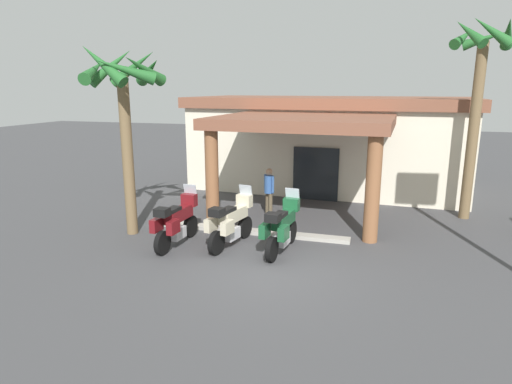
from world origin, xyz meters
TOP-DOWN VIEW (x-y plane):
  - ground_plane at (0.00, 0.00)m, footprint 80.00×80.00m
  - motel_building at (0.09, 9.44)m, footprint 12.05×10.41m
  - motorcycle_maroon at (-2.90, 0.72)m, footprint 0.73×2.21m
  - motorcycle_cream at (-1.42, 1.13)m, footprint 0.90×2.19m
  - motorcycle_green at (0.06, 1.09)m, footprint 0.75×2.21m
  - pedestrian at (-1.16, 4.27)m, footprint 0.43×0.37m
  - palm_tree_near_portico at (5.30, 6.00)m, footprint 1.98×2.02m
  - palm_tree_roadside at (-4.69, 1.33)m, footprint 2.48×2.53m
  - curb_strip at (-1.42, 2.35)m, footprint 6.44×0.36m

SIDE VIEW (x-z plane):
  - ground_plane at x=0.00m, z-range 0.00..0.00m
  - curb_strip at x=-1.42m, z-range 0.00..0.12m
  - motorcycle_maroon at x=-2.90m, z-range -0.11..1.50m
  - motorcycle_cream at x=-1.42m, z-range -0.11..1.50m
  - motorcycle_green at x=0.06m, z-range -0.11..1.50m
  - pedestrian at x=-1.16m, z-range 0.13..1.83m
  - motel_building at x=0.09m, z-range 0.07..4.05m
  - palm_tree_roadside at x=-4.69m, z-range 1.43..7.05m
  - palm_tree_near_portico at x=5.30m, z-range 1.33..7.89m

